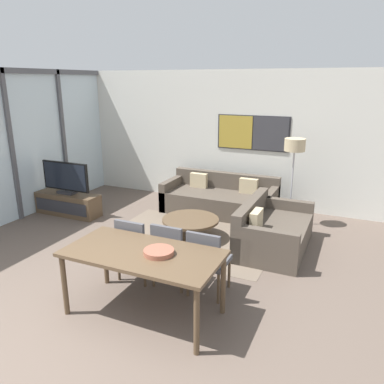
% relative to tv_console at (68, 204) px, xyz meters
% --- Properties ---
extents(ground_plane, '(24.00, 24.00, 0.00)m').
position_rel_tv_console_xyz_m(ground_plane, '(2.47, -3.25, -0.22)').
color(ground_plane, brown).
extents(wall_back, '(7.37, 0.09, 2.80)m').
position_rel_tv_console_xyz_m(wall_back, '(2.49, 2.11, 1.19)').
color(wall_back, silver).
rests_on(wall_back, ground_plane).
extents(window_wall_left, '(0.07, 5.36, 2.80)m').
position_rel_tv_console_xyz_m(window_wall_left, '(-0.71, -0.57, 1.31)').
color(window_wall_left, silver).
rests_on(window_wall_left, ground_plane).
extents(area_rug, '(2.82, 1.95, 0.01)m').
position_rel_tv_console_xyz_m(area_rug, '(2.72, -0.07, -0.21)').
color(area_rug, '#706051').
rests_on(area_rug, ground_plane).
extents(tv_console, '(1.35, 0.42, 0.43)m').
position_rel_tv_console_xyz_m(tv_console, '(0.00, 0.00, 0.00)').
color(tv_console, brown).
rests_on(tv_console, ground_plane).
extents(television, '(1.08, 0.20, 0.64)m').
position_rel_tv_console_xyz_m(television, '(0.00, 0.00, 0.53)').
color(television, '#2D2D33').
rests_on(television, tv_console).
extents(sofa_main, '(2.24, 0.96, 0.75)m').
position_rel_tv_console_xyz_m(sofa_main, '(2.72, 1.40, 0.04)').
color(sofa_main, '#51473D').
rests_on(sofa_main, ground_plane).
extents(sofa_side, '(0.96, 1.63, 0.75)m').
position_rel_tv_console_xyz_m(sofa_side, '(4.03, 0.11, 0.04)').
color(sofa_side, '#51473D').
rests_on(sofa_side, ground_plane).
extents(coffee_table, '(0.96, 0.96, 0.35)m').
position_rel_tv_console_xyz_m(coffee_table, '(2.72, -0.07, 0.05)').
color(coffee_table, brown).
rests_on(coffee_table, ground_plane).
extents(dining_table, '(1.74, 0.87, 0.77)m').
position_rel_tv_console_xyz_m(dining_table, '(3.12, -2.24, 0.48)').
color(dining_table, brown).
rests_on(dining_table, ground_plane).
extents(dining_chair_left, '(0.46, 0.46, 0.87)m').
position_rel_tv_console_xyz_m(dining_chair_left, '(2.62, -1.62, 0.28)').
color(dining_chair_left, '#4C4C51').
rests_on(dining_chair_left, ground_plane).
extents(dining_chair_centre, '(0.46, 0.46, 0.87)m').
position_rel_tv_console_xyz_m(dining_chair_centre, '(3.12, -1.57, 0.28)').
color(dining_chair_centre, '#4C4C51').
rests_on(dining_chair_centre, ground_plane).
extents(dining_chair_right, '(0.46, 0.46, 0.87)m').
position_rel_tv_console_xyz_m(dining_chair_right, '(3.63, -1.59, 0.28)').
color(dining_chair_right, '#4C4C51').
rests_on(dining_chair_right, ground_plane).
extents(fruit_bowl, '(0.33, 0.33, 0.05)m').
position_rel_tv_console_xyz_m(fruit_bowl, '(3.32, -2.22, 0.59)').
color(fruit_bowl, '#995642').
rests_on(fruit_bowl, dining_table).
extents(floor_lamp, '(0.36, 0.36, 1.61)m').
position_rel_tv_console_xyz_m(floor_lamp, '(4.13, 1.24, 1.16)').
color(floor_lamp, '#2D2D33').
rests_on(floor_lamp, ground_plane).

